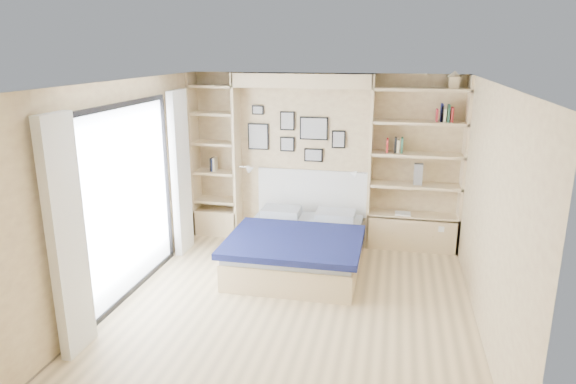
# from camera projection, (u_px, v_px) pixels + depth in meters

# --- Properties ---
(ground) EXTENTS (4.50, 4.50, 0.00)m
(ground) POSITION_uv_depth(u_px,v_px,m) (294.00, 305.00, 5.89)
(ground) COLOR #DEC08B
(ground) RESTS_ON ground
(room_shell) EXTENTS (4.50, 4.50, 4.50)m
(room_shell) POSITION_uv_depth(u_px,v_px,m) (288.00, 180.00, 7.11)
(room_shell) COLOR #D8BF89
(room_shell) RESTS_ON ground
(bed) EXTENTS (1.70, 2.17, 1.07)m
(bed) POSITION_uv_depth(u_px,v_px,m) (299.00, 246.00, 6.90)
(bed) COLOR beige
(bed) RESTS_ON ground
(photo_gallery) EXTENTS (1.48, 0.02, 0.82)m
(photo_gallery) POSITION_uv_depth(u_px,v_px,m) (294.00, 134.00, 7.64)
(photo_gallery) COLOR black
(photo_gallery) RESTS_ON ground
(reading_lamps) EXTENTS (1.92, 0.12, 0.15)m
(reading_lamps) POSITION_uv_depth(u_px,v_px,m) (301.00, 171.00, 7.53)
(reading_lamps) COLOR silver
(reading_lamps) RESTS_ON ground
(shelf_decor) EXTENTS (3.57, 0.23, 2.03)m
(shelf_decor) POSITION_uv_depth(u_px,v_px,m) (403.00, 133.00, 7.15)
(shelf_decor) COLOR #A51E1E
(shelf_decor) RESTS_ON ground
(deck) EXTENTS (3.20, 4.00, 0.05)m
(deck) POSITION_uv_depth(u_px,v_px,m) (20.00, 277.00, 6.61)
(deck) COLOR #6F6352
(deck) RESTS_ON ground
(deck_chair) EXTENTS (0.83, 1.02, 0.90)m
(deck_chair) POSITION_uv_depth(u_px,v_px,m) (46.00, 249.00, 6.37)
(deck_chair) COLOR tan
(deck_chair) RESTS_ON ground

